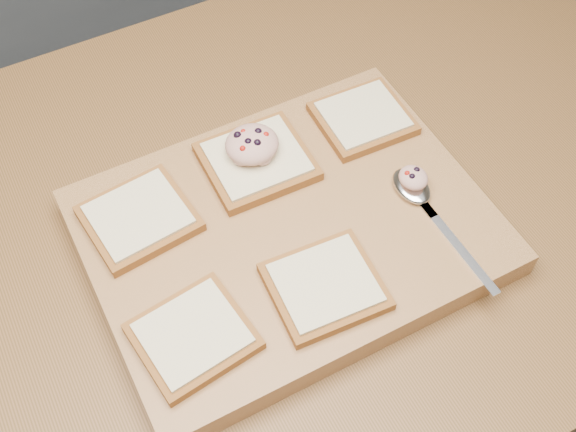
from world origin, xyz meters
name	(u,v)px	position (x,y,z in m)	size (l,w,h in m)	color
ground	(324,414)	(0.00, 0.00, 0.00)	(4.00, 4.00, 0.00)	#515459
island_counter	(334,326)	(0.00, 0.00, 0.45)	(2.00, 0.80, 0.90)	slate
cutting_board	(288,232)	(-0.12, -0.06, 0.92)	(0.46, 0.35, 0.04)	#AB7949
bread_far_left	(139,218)	(-0.28, 0.02, 0.94)	(0.13, 0.12, 0.02)	brown
bread_far_center	(257,161)	(-0.12, 0.04, 0.95)	(0.13, 0.12, 0.02)	brown
bread_far_right	(363,118)	(0.04, 0.04, 0.94)	(0.12, 0.11, 0.02)	brown
bread_near_left	(193,336)	(-0.28, -0.14, 0.94)	(0.13, 0.12, 0.02)	brown
bread_near_center	(325,286)	(-0.13, -0.16, 0.94)	(0.12, 0.12, 0.02)	brown
tuna_salad_dollop	(252,144)	(-0.12, 0.04, 0.97)	(0.07, 0.06, 0.03)	tan
spoon	(418,195)	(0.03, -0.10, 0.94)	(0.04, 0.20, 0.01)	silver
spoon_salad	(413,178)	(0.03, -0.08, 0.96)	(0.03, 0.04, 0.02)	tan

